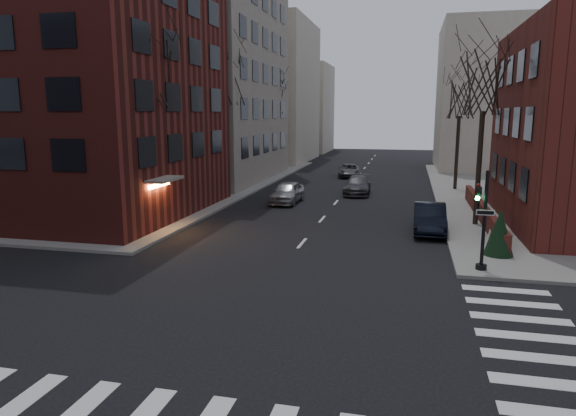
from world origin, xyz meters
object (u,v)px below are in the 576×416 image
object	(u,v)px
tree_left_c	(274,96)
car_lane_silver	(287,192)
tree_left_a	(151,73)
streetlamp_near	(217,143)
parked_sedan	(430,218)
traffic_signal	(482,227)
tree_right_b	(460,97)
sandwich_board	(492,240)
car_lane_far	(349,171)
tree_right_a	(485,81)
evergreen_shrub	(500,232)
streetlamp_far	(284,133)
tree_left_b	(227,79)
car_lane_gray	(357,185)

from	to	relation	value
tree_left_c	car_lane_silver	size ratio (longest dim) A/B	2.16
tree_left_a	car_lane_silver	xyz separation A→B (m)	(5.41, 9.06, -7.70)
tree_left_a	tree_left_c	bearing A→B (deg)	90.00
streetlamp_near	parked_sedan	world-z (taller)	streetlamp_near
tree_left_a	car_lane_silver	world-z (taller)	tree_left_a
traffic_signal	tree_left_c	distance (m)	35.76
tree_right_b	car_lane_silver	world-z (taller)	tree_right_b
traffic_signal	car_lane_silver	distance (m)	18.10
tree_left_a	sandwich_board	distance (m)	19.38
tree_right_b	car_lane_far	world-z (taller)	tree_right_b
tree_left_c	car_lane_far	world-z (taller)	tree_left_c
tree_right_a	car_lane_silver	xyz separation A→B (m)	(-12.19, 5.06, -7.26)
car_lane_far	evergreen_shrub	world-z (taller)	evergreen_shrub
tree_left_c	streetlamp_far	distance (m)	4.33
tree_right_a	car_lane_far	bearing A→B (deg)	114.34
tree_left_c	sandwich_board	world-z (taller)	tree_left_c
tree_left_a	tree_right_a	bearing A→B (deg)	12.80
tree_left_b	tree_left_c	world-z (taller)	tree_left_b
tree_right_a	car_lane_silver	bearing A→B (deg)	157.45
parked_sedan	car_lane_far	world-z (taller)	parked_sedan
traffic_signal	parked_sedan	distance (m)	7.19
parked_sedan	evergreen_shrub	xyz separation A→B (m)	(2.81, -4.51, 0.43)
sandwich_board	parked_sedan	bearing A→B (deg)	130.78
tree_left_c	tree_right_a	world-z (taller)	same
sandwich_board	tree_right_b	bearing A→B (deg)	96.08
car_lane_far	evergreen_shrub	distance (m)	29.54
tree_right_b	car_lane_far	xyz separation A→B (m)	(-9.60, 7.22, -6.95)
traffic_signal	car_lane_silver	bearing A→B (deg)	128.84
traffic_signal	streetlamp_far	size ratio (longest dim) A/B	0.64
traffic_signal	tree_right_a	xyz separation A→B (m)	(0.86, 9.01, 6.12)
tree_left_b	evergreen_shrub	world-z (taller)	tree_left_b
streetlamp_near	streetlamp_far	world-z (taller)	same
tree_left_c	tree_right_b	xyz separation A→B (m)	(17.60, -8.00, -0.44)
car_lane_silver	car_lane_far	xyz separation A→B (m)	(2.59, 16.16, -0.13)
tree_left_b	sandwich_board	distance (m)	23.92
tree_right_b	car_lane_far	distance (m)	13.88
sandwich_board	evergreen_shrub	bearing A→B (deg)	-69.59
tree_left_b	streetlamp_far	distance (m)	16.68
parked_sedan	sandwich_board	world-z (taller)	parked_sedan
car_lane_silver	evergreen_shrub	distance (m)	17.05
car_lane_gray	car_lane_far	bearing A→B (deg)	98.14
tree_right_b	tree_right_a	bearing A→B (deg)	-90.00
traffic_signal	tree_left_a	world-z (taller)	tree_left_a
car_lane_silver	tree_left_c	bearing A→B (deg)	109.14
car_lane_silver	car_lane_gray	world-z (taller)	car_lane_silver
tree_right_a	parked_sedan	distance (m)	7.99
streetlamp_near	evergreen_shrub	size ratio (longest dim) A/B	2.97
streetlamp_near	car_lane_gray	size ratio (longest dim) A/B	1.29
evergreen_shrub	parked_sedan	bearing A→B (deg)	121.88
tree_right_a	car_lane_gray	distance (m)	14.76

